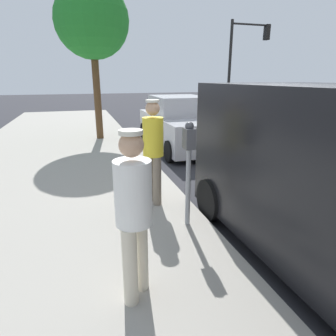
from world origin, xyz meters
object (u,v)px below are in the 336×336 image
Objects in this scene: street_tree at (92,22)px; parking_meter_near at (189,157)px; pedestrian_in_yellow at (153,146)px; parked_sedan_behind at (180,124)px; pedestrian_in_white at (134,208)px; traffic_light_corner at (244,53)px.

parking_meter_near is at bearing 96.09° from street_tree.
pedestrian_in_yellow is 6.61m from street_tree.
parked_sedan_behind is 0.88× the size of street_tree.
pedestrian_in_yellow is 0.35× the size of street_tree.
pedestrian_in_white is (1.00, 1.22, -0.08)m from parking_meter_near.
pedestrian_in_white is at bearing 88.13° from street_tree.
parking_meter_near is 7.45m from street_tree.
parking_meter_near is 0.95m from pedestrian_in_yellow.
pedestrian_in_white is at bearing 71.18° from pedestrian_in_yellow.
pedestrian_in_yellow is at bearing 94.39° from street_tree.
pedestrian_in_white reaches higher than parking_meter_near.
parking_meter_near is at bearing 56.47° from traffic_light_corner.
pedestrian_in_white is 0.32× the size of traffic_light_corner.
parked_sedan_behind is 4.33m from street_tree.
parking_meter_near is 14.18m from traffic_light_corner.
parking_meter_near is at bearing 71.72° from parked_sedan_behind.
pedestrian_in_yellow is 0.34× the size of traffic_light_corner.
pedestrian_in_white is 0.38× the size of parked_sedan_behind.
street_tree is (0.73, -6.89, 2.76)m from parking_meter_near.
street_tree reaches higher than pedestrian_in_yellow.
pedestrian_in_yellow is 13.61m from traffic_light_corner.
street_tree reaches higher than parked_sedan_behind.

